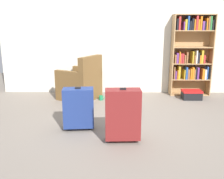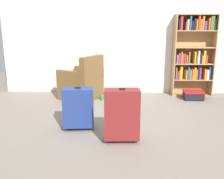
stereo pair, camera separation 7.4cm
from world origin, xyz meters
TOP-DOWN VIEW (x-y plane):
  - ground_plane at (0.00, 0.00)m, footprint 8.92×8.92m
  - back_wall at (0.00, 2.11)m, footprint 5.10×0.10m
  - bookshelf at (1.62, 1.91)m, footprint 0.85×0.29m
  - armchair at (-0.72, 1.54)m, footprint 0.94×0.94m
  - mug at (-0.30, 1.42)m, footprint 0.12×0.08m
  - storage_box at (1.58, 1.52)m, footprint 0.39×0.27m
  - suitcase_dark_red at (0.09, -0.48)m, footprint 0.46×0.24m
  - suitcase_navy_blue at (-0.54, -0.10)m, footprint 0.45×0.26m

SIDE VIEW (x-z plane):
  - ground_plane at x=0.00m, z-range 0.00..0.00m
  - mug at x=-0.30m, z-range 0.00..0.10m
  - storage_box at x=1.58m, z-range 0.01..0.19m
  - armchair at x=-0.72m, z-range -0.13..0.77m
  - suitcase_navy_blue at x=-0.54m, z-range 0.01..0.65m
  - suitcase_dark_red at x=0.09m, z-range 0.01..0.74m
  - bookshelf at x=1.62m, z-range 0.06..1.77m
  - back_wall at x=0.00m, z-range 0.00..2.60m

